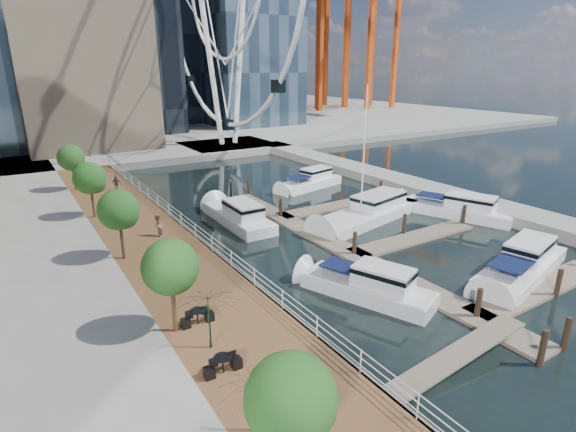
{
  "coord_description": "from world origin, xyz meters",
  "views": [
    {
      "loc": [
        -16.79,
        -14.34,
        12.84
      ],
      "look_at": [
        -0.98,
        10.53,
        3.0
      ],
      "focal_mm": 28.0,
      "sensor_mm": 36.0,
      "label": 1
    }
  ],
  "objects": [
    {
      "name": "pedestrian_far",
      "position": [
        -7.91,
        31.65,
        1.74
      ],
      "size": [
        0.92,
        0.77,
        1.48
      ],
      "primitive_type": "imported",
      "rotation": [
        0.0,
        0.0,
        2.57
      ],
      "color": "#2D3238",
      "rests_on": "boardwalk"
    },
    {
      "name": "ground",
      "position": [
        0.0,
        0.0,
        0.0
      ],
      "size": [
        520.0,
        520.0,
        0.0
      ],
      "primitive_type": "plane",
      "color": "black",
      "rests_on": "ground"
    },
    {
      "name": "seawall",
      "position": [
        -6.0,
        15.0,
        0.5
      ],
      "size": [
        0.25,
        60.0,
        1.0
      ],
      "primitive_type": "cube",
      "color": "#595954",
      "rests_on": "ground"
    },
    {
      "name": "pier",
      "position": [
        14.0,
        52.0,
        0.5
      ],
      "size": [
        14.0,
        12.0,
        1.0
      ],
      "primitive_type": "cube",
      "color": "gray",
      "rests_on": "ground"
    },
    {
      "name": "cafe_seating",
      "position": [
        -10.5,
        -2.41,
        2.2
      ],
      "size": [
        4.1,
        12.91,
        2.62
      ],
      "color": "#0E3512",
      "rests_on": "ground"
    },
    {
      "name": "moored_yachts",
      "position": [
        8.68,
        12.09,
        0.0
      ],
      "size": [
        22.9,
        38.25,
        11.5
      ],
      "color": "silver",
      "rests_on": "ground"
    },
    {
      "name": "land_far",
      "position": [
        0.0,
        102.0,
        0.5
      ],
      "size": [
        200.0,
        114.0,
        1.0
      ],
      "primitive_type": "cube",
      "color": "gray",
      "rests_on": "ground"
    },
    {
      "name": "breakwater",
      "position": [
        20.0,
        20.0,
        0.5
      ],
      "size": [
        4.0,
        60.0,
        1.0
      ],
      "primitive_type": "cube",
      "color": "gray",
      "rests_on": "ground"
    },
    {
      "name": "floating_docks",
      "position": [
        7.97,
        9.98,
        0.49
      ],
      "size": [
        16.0,
        34.0,
        2.6
      ],
      "color": "#6D6051",
      "rests_on": "ground"
    },
    {
      "name": "railing",
      "position": [
        -6.1,
        15.0,
        1.52
      ],
      "size": [
        0.1,
        60.0,
        1.05
      ],
      "primitive_type": null,
      "color": "white",
      "rests_on": "boardwalk"
    },
    {
      "name": "boardwalk",
      "position": [
        -9.0,
        15.0,
        0.5
      ],
      "size": [
        6.0,
        60.0,
        1.0
      ],
      "primitive_type": "cube",
      "color": "brown",
      "rests_on": "ground"
    },
    {
      "name": "pedestrian_near",
      "position": [
        -9.07,
        9.31,
        1.92
      ],
      "size": [
        0.72,
        0.52,
        1.84
      ],
      "primitive_type": "imported",
      "rotation": [
        0.0,
        0.0,
        0.13
      ],
      "color": "#4B4E64",
      "rests_on": "boardwalk"
    },
    {
      "name": "pedestrian_mid",
      "position": [
        -8.31,
        16.74,
        1.84
      ],
      "size": [
        0.99,
        1.03,
        1.67
      ],
      "primitive_type": "imported",
      "rotation": [
        0.0,
        0.0,
        -2.21
      ],
      "color": "#88665E",
      "rests_on": "boardwalk"
    },
    {
      "name": "cafe_tables",
      "position": [
        -10.4,
        -2.0,
        1.37
      ],
      "size": [
        2.5,
        13.7,
        0.74
      ],
      "color": "black",
      "rests_on": "ground"
    },
    {
      "name": "yacht_foreground",
      "position": [
        10.01,
        -0.19,
        0.0
      ],
      "size": [
        10.86,
        5.15,
        2.15
      ],
      "primitive_type": null,
      "rotation": [
        0.0,
        0.0,
        1.8
      ],
      "color": "white",
      "rests_on": "ground"
    },
    {
      "name": "street_trees",
      "position": [
        -11.4,
        14.0,
        4.29
      ],
      "size": [
        2.6,
        42.6,
        4.6
      ],
      "color": "#3F2B1C",
      "rests_on": "ground"
    },
    {
      "name": "port_cranes",
      "position": [
        67.67,
        95.67,
        20.0
      ],
      "size": [
        40.0,
        52.0,
        38.0
      ],
      "color": "#D84C14",
      "rests_on": "ground"
    }
  ]
}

